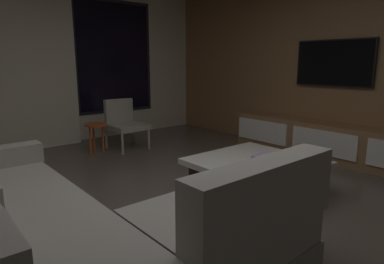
% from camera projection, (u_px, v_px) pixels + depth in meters
% --- Properties ---
extents(floor, '(9.20, 9.20, 0.00)m').
position_uv_depth(floor, '(181.00, 221.00, 2.92)').
color(floor, '#564C44').
extents(back_wall_with_window, '(6.60, 0.30, 2.70)m').
position_uv_depth(back_wall_with_window, '(36.00, 63.00, 5.31)').
color(back_wall_with_window, beige).
rests_on(back_wall_with_window, floor).
extents(media_wall, '(0.12, 7.80, 2.70)m').
position_uv_depth(media_wall, '(355.00, 63.00, 4.58)').
color(media_wall, '#8E6642').
rests_on(media_wall, floor).
extents(sectional_couch, '(1.98, 2.50, 0.82)m').
position_uv_depth(sectional_couch, '(76.00, 230.00, 2.16)').
color(sectional_couch, gray).
rests_on(sectional_couch, floor).
extents(coffee_table, '(1.16, 1.16, 0.36)m').
position_uv_depth(coffee_table, '(256.00, 176.00, 3.51)').
color(coffee_table, '#40251B').
rests_on(coffee_table, floor).
extents(book_stack_on_coffee_table, '(0.27, 0.21, 0.05)m').
position_uv_depth(book_stack_on_coffee_table, '(266.00, 157.00, 3.52)').
color(book_stack_on_coffee_table, '#3CB365').
rests_on(book_stack_on_coffee_table, coffee_table).
extents(accent_chair_near_window, '(0.56, 0.58, 0.78)m').
position_uv_depth(accent_chair_near_window, '(124.00, 121.00, 5.35)').
color(accent_chair_near_window, '#B2ADA0').
rests_on(accent_chair_near_window, floor).
extents(side_stool, '(0.32, 0.32, 0.46)m').
position_uv_depth(side_stool, '(96.00, 129.00, 5.01)').
color(side_stool, '#BF4C1E').
rests_on(side_stool, floor).
extents(media_console, '(0.46, 3.10, 0.52)m').
position_uv_depth(media_console, '(334.00, 143.00, 4.66)').
color(media_console, '#8E6642').
rests_on(media_console, floor).
extents(mounted_tv, '(0.05, 1.12, 0.65)m').
position_uv_depth(mounted_tv, '(334.00, 63.00, 4.70)').
color(mounted_tv, black).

